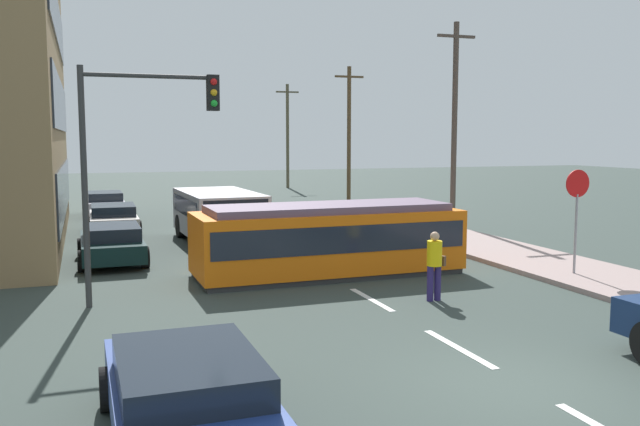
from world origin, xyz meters
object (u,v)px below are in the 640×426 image
object	(u,v)px
parked_sedan_near	(187,395)
parked_sedan_furthest	(105,203)
parked_sedan_mid	(112,243)
city_bus	(219,213)
utility_pole_mid	(454,121)
pedestrian_crossing	(435,262)
streetcar_tram	(328,238)
stop_sign	(577,200)
utility_pole_distant	(288,134)
traffic_light_mast	(138,140)
parked_sedan_far	(113,218)
utility_pole_far	(349,132)

from	to	relation	value
parked_sedan_near	parked_sedan_furthest	bearing A→B (deg)	90.34
parked_sedan_near	parked_sedan_mid	world-z (taller)	same
city_bus	utility_pole_mid	distance (m)	11.19
pedestrian_crossing	utility_pole_mid	bearing A→B (deg)	57.69
streetcar_tram	city_bus	xyz separation A→B (m)	(-1.78, 7.04, 0.03)
city_bus	stop_sign	distance (m)	12.72
parked_sedan_near	utility_pole_mid	distance (m)	22.78
streetcar_tram	utility_pole_distant	size ratio (longest dim) A/B	0.95
traffic_light_mast	utility_pole_mid	distance (m)	17.12
city_bus	parked_sedan_near	distance (m)	16.78
parked_sedan_furthest	stop_sign	size ratio (longest dim) A/B	1.52
city_bus	parked_sedan_mid	distance (m)	5.04
pedestrian_crossing	utility_pole_mid	world-z (taller)	utility_pole_mid
utility_pole_mid	parked_sedan_far	bearing A→B (deg)	169.48
parked_sedan_mid	parked_sedan_far	world-z (taller)	same
stop_sign	utility_pole_distant	world-z (taller)	utility_pole_distant
parked_sedan_near	streetcar_tram	bearing A→B (deg)	60.22
utility_pole_distant	utility_pole_mid	bearing A→B (deg)	-89.44
pedestrian_crossing	parked_sedan_mid	world-z (taller)	pedestrian_crossing
pedestrian_crossing	parked_sedan_mid	bearing A→B (deg)	132.61
traffic_light_mast	utility_pole_mid	world-z (taller)	utility_pole_mid
pedestrian_crossing	utility_pole_mid	size ratio (longest dim) A/B	0.19
parked_sedan_mid	traffic_light_mast	world-z (taller)	traffic_light_mast
parked_sedan_furthest	utility_pole_mid	distance (m)	17.65
parked_sedan_far	parked_sedan_furthest	distance (m)	6.90
parked_sedan_mid	parked_sedan_furthest	world-z (taller)	same
pedestrian_crossing	utility_pole_far	size ratio (longest dim) A/B	0.21
stop_sign	utility_pole_far	size ratio (longest dim) A/B	0.36
parked_sedan_far	pedestrian_crossing	bearing A→B (deg)	-64.98
parked_sedan_mid	utility_pole_distant	world-z (taller)	utility_pole_distant
parked_sedan_near	utility_pole_distant	world-z (taller)	utility_pole_distant
city_bus	utility_pole_mid	bearing A→B (deg)	5.53
stop_sign	utility_pole_mid	bearing A→B (deg)	76.93
parked_sedan_far	parked_sedan_furthest	size ratio (longest dim) A/B	0.98
pedestrian_crossing	streetcar_tram	bearing A→B (deg)	109.67
traffic_light_mast	utility_pole_mid	size ratio (longest dim) A/B	0.62
parked_sedan_furthest	parked_sedan_near	bearing A→B (deg)	-89.66
city_bus	traffic_light_mast	xyz separation A→B (m)	(-3.51, -8.69, 2.77)
utility_pole_far	traffic_light_mast	bearing A→B (deg)	-122.82
parked_sedan_furthest	traffic_light_mast	size ratio (longest dim) A/B	0.80
pedestrian_crossing	utility_pole_far	world-z (taller)	utility_pole_far
utility_pole_distant	parked_sedan_mid	bearing A→B (deg)	-116.63
parked_sedan_mid	parked_sedan_far	distance (m)	6.75
utility_pole_far	utility_pole_distant	size ratio (longest dim) A/B	1.01
city_bus	parked_sedan_furthest	size ratio (longest dim) A/B	1.23
pedestrian_crossing	stop_sign	world-z (taller)	stop_sign
parked_sedan_near	parked_sedan_far	world-z (taller)	same
pedestrian_crossing	parked_sedan_near	distance (m)	8.74
parked_sedan_furthest	utility_pole_far	size ratio (longest dim) A/B	0.54
traffic_light_mast	utility_pole_mid	bearing A→B (deg)	34.61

